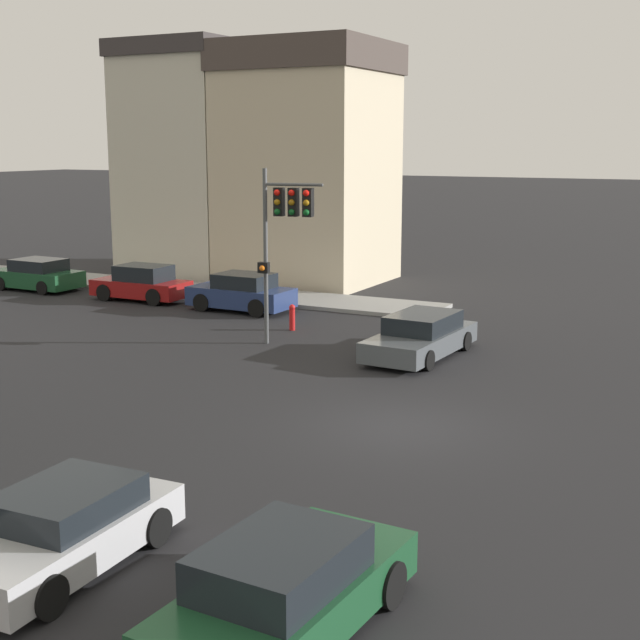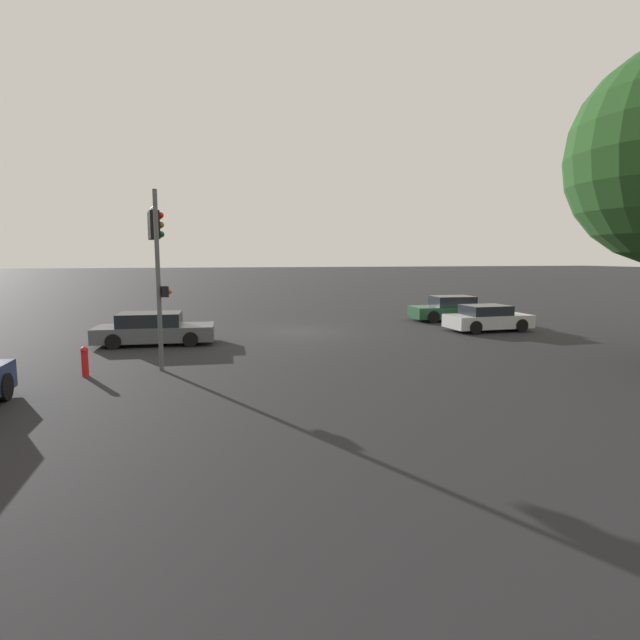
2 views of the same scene
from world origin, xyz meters
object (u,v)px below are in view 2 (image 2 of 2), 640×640
Objects in this scene: crossing_car_0 at (154,329)px; fire_hydrant at (85,361)px; crossing_car_2 at (450,309)px; traffic_signal at (156,242)px; crossing_car_1 at (487,318)px.

crossing_car_0 is 5.30× the size of fire_hydrant.
crossing_car_2 is 4.81× the size of fire_hydrant.
crossing_car_2 is at bearing 20.82° from traffic_signal.
crossing_car_0 is at bearing 17.59° from crossing_car_2.
crossing_car_0 reaches higher than crossing_car_1.
crossing_car_0 is 16.31m from crossing_car_2.
crossing_car_0 is 1.18× the size of crossing_car_1.
traffic_signal reaches higher than crossing_car_1.
fire_hydrant is (17.20, 5.47, -0.12)m from crossing_car_1.
fire_hydrant is at bearing 31.73° from crossing_car_2.
traffic_signal is 5.69m from crossing_car_0.
crossing_car_0 is at bearing 178.32° from crossing_car_1.
traffic_signal is 17.80m from crossing_car_2.
crossing_car_2 is (-15.22, -8.58, -3.43)m from traffic_signal.
traffic_signal is 6.18× the size of fire_hydrant.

